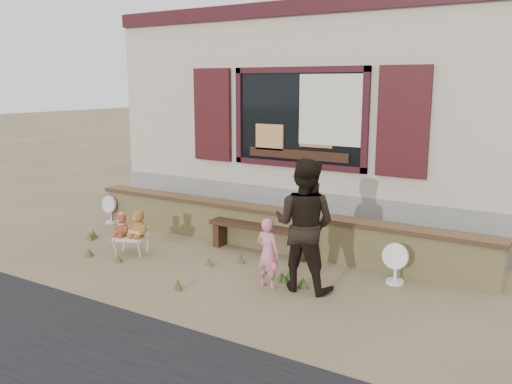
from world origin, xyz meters
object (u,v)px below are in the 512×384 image
Objects in this scene: folding_chair at (131,238)px; teddy_bear_left at (122,224)px; adult at (304,225)px; bench at (261,232)px; child at (268,253)px; teddy_bear_right at (139,223)px.

folding_chair is 0.25m from teddy_bear_left.
adult is at bearing -19.73° from folding_chair.
teddy_bear_left is 0.22× the size of adult.
bench is 1.52m from child.
teddy_bear_left is 0.40× the size of child.
folding_chair is 3.01m from adult.
adult is (1.28, -1.05, 0.53)m from bench.
teddy_bear_left is 2.65m from child.
teddy_bear_right is at bearing 2.53° from child.
teddy_bear_right reaches higher than teddy_bear_left.
adult is (2.82, 0.08, 0.35)m from teddy_bear_right.
folding_chair is 0.63× the size of child.
folding_chair is at bearing 180.00° from teddy_bear_right.
adult is (2.95, 0.13, 0.60)m from folding_chair.
teddy_bear_right is (-1.53, -1.13, 0.18)m from bench.
child is 0.54× the size of adult.
bench is 2.18m from teddy_bear_left.
bench is 3.97× the size of teddy_bear_right.
folding_chair is at bearing 0.00° from teddy_bear_left.
adult is (0.42, 0.20, 0.39)m from child.
child is at bearing 21.78° from adult.
bench is 1.03× the size of adult.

